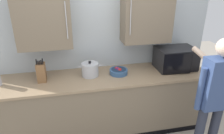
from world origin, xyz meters
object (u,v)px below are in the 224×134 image
microwave_oven (174,59)px  person_figure (214,93)px  fruit_bowl (119,71)px  knife_block (41,72)px  stock_pot (90,69)px

microwave_oven → person_figure: size_ratio=0.35×
fruit_bowl → knife_block: bearing=-179.6°
fruit_bowl → knife_block: (-1.06, -0.01, 0.09)m
fruit_bowl → stock_pot: stock_pot is taller
stock_pot → knife_block: bearing=-177.5°
microwave_oven → fruit_bowl: 0.87m
stock_pot → person_figure: person_figure is taller
microwave_oven → stock_pot: size_ratio=1.71×
person_figure → fruit_bowl: bearing=137.3°
microwave_oven → fruit_bowl: (-0.86, -0.01, -0.12)m
stock_pot → person_figure: 1.60m
fruit_bowl → person_figure: bearing=-42.7°
fruit_bowl → knife_block: 1.06m
person_figure → knife_block: bearing=156.9°
fruit_bowl → person_figure: (0.93, -0.86, 0.01)m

